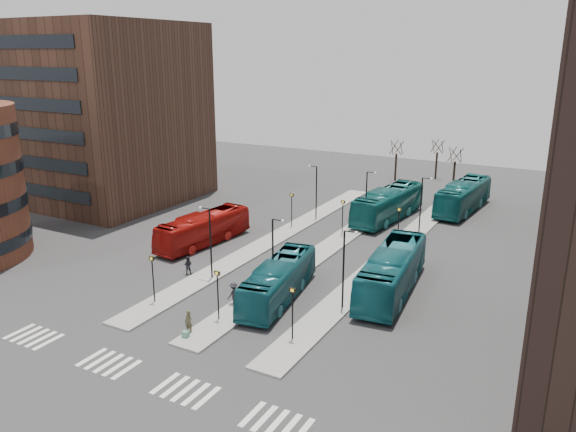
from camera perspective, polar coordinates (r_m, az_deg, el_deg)
The scene contains 19 objects.
ground at distance 34.73m, azimuth -21.49°, elevation -17.17°, with size 160.00×160.00×0.00m, color #2C2C2F.
island_left at distance 57.96m, azimuth -1.17°, elevation -2.18°, with size 2.50×45.00×0.15m, color gray.
island_mid at distance 55.36m, azimuth 4.23°, elevation -3.13°, with size 2.50×45.00×0.15m, color gray.
island_right at distance 53.32m, azimuth 10.11°, elevation -4.13°, with size 2.50×45.00×0.15m, color gray.
suitcase at distance 39.01m, azimuth -10.36°, elevation -11.82°, with size 0.44×0.35×0.55m, color #1A4A8F.
red_bus at distance 56.34m, azimuth -8.58°, elevation -1.30°, with size 2.66×11.39×3.17m, color #9B100B.
teal_bus_a at distance 43.58m, azimuth -0.97°, elevation -6.56°, with size 2.60×11.12×3.10m, color #13545F.
teal_bus_b at distance 64.84m, azimuth 10.14°, elevation 1.21°, with size 3.07×13.13×3.66m, color #125D5C.
teal_bus_c at distance 45.46m, azimuth 10.53°, elevation -5.50°, with size 3.03×12.95×3.61m, color #15606B.
teal_bus_d at distance 70.52m, azimuth 17.39°, elevation 1.93°, with size 3.06×13.08×3.64m, color #135D5F.
traveller at distance 39.45m, azimuth -10.05°, elevation -10.54°, with size 0.61×0.40×1.68m, color #454229.
commuter_a at distance 49.34m, azimuth -10.14°, elevation -4.94°, with size 0.78×0.61×1.61m, color black.
commuter_b at distance 43.36m, azimuth -4.45°, elevation -7.83°, with size 0.92×0.38×1.57m, color black.
commuter_c at distance 43.03m, azimuth -5.54°, elevation -7.87°, with size 1.17×0.68×1.82m, color black.
crosswalk_stripes at distance 35.81m, azimuth -14.57°, elevation -15.37°, with size 22.35×2.40×0.01m.
office_block at distance 77.60m, azimuth -19.51°, elevation 9.91°, with size 25.00×20.12×22.00m.
sign_poles at distance 48.84m, azimuth 0.41°, elevation -2.89°, with size 12.45×22.12×3.65m.
lamp_posts at distance 52.29m, azimuth 4.02°, elevation -0.26°, with size 14.04×20.24×6.12m.
bare_trees at distance 84.37m, azimuth 14.07°, elevation 5.11°, with size 10.97×8.14×5.90m.
Camera 1 is at (23.54, -17.53, 18.56)m, focal length 35.00 mm.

